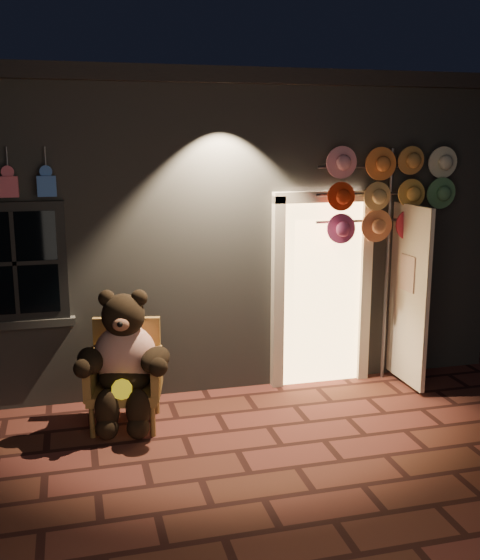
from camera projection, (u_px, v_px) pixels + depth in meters
name	position (u px, v px, depth m)	size (l,w,h in m)	color
ground	(237.00, 451.00, 5.89)	(60.00, 60.00, 0.00)	maroon
shop_building	(168.00, 212.00, 9.29)	(7.30, 5.95, 3.51)	slate
wicker_armchair	(126.00, 373.00, 6.40)	(0.80, 0.75, 1.01)	olive
teddy_bear	(124.00, 360.00, 6.24)	(0.95, 0.82, 1.33)	#AA2C12
hat_rack	(388.00, 194.00, 7.14)	(1.61, 0.22, 2.67)	#59595E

